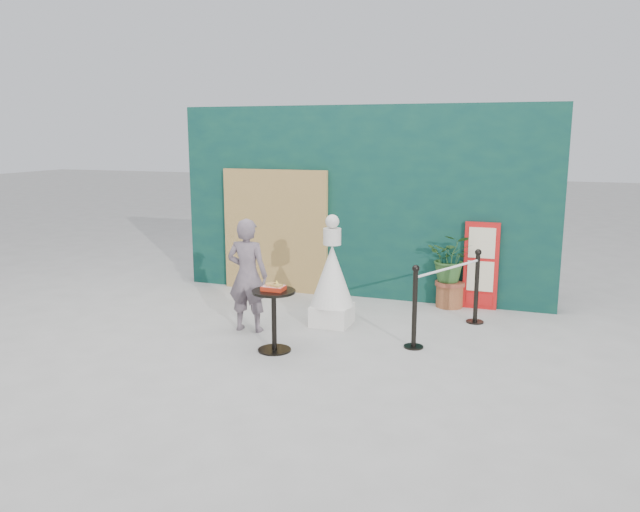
# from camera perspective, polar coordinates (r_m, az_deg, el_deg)

# --- Properties ---
(ground) EXTENTS (60.00, 60.00, 0.00)m
(ground) POSITION_cam_1_polar(r_m,az_deg,el_deg) (7.32, -3.19, -9.43)
(ground) COLOR #ADAAA5
(ground) RESTS_ON ground
(back_wall) EXTENTS (6.00, 0.30, 3.00)m
(back_wall) POSITION_cam_1_polar(r_m,az_deg,el_deg) (9.89, 3.80, 4.92)
(back_wall) COLOR #0A2E2D
(back_wall) RESTS_ON ground
(bamboo_fence) EXTENTS (1.80, 0.08, 2.00)m
(bamboo_fence) POSITION_cam_1_polar(r_m,az_deg,el_deg) (10.23, -4.13, 2.30)
(bamboo_fence) COLOR tan
(bamboo_fence) RESTS_ON ground
(woman) EXTENTS (0.57, 0.39, 1.50)m
(woman) POSITION_cam_1_polar(r_m,az_deg,el_deg) (8.20, -6.64, -1.76)
(woman) COLOR slate
(woman) RESTS_ON ground
(menu_board) EXTENTS (0.50, 0.07, 1.30)m
(menu_board) POSITION_cam_1_polar(r_m,az_deg,el_deg) (9.50, 14.50, -0.88)
(menu_board) COLOR red
(menu_board) RESTS_ON ground
(statue) EXTENTS (0.59, 0.59, 1.52)m
(statue) POSITION_cam_1_polar(r_m,az_deg,el_deg) (8.43, 1.11, -2.25)
(statue) COLOR silver
(statue) RESTS_ON ground
(cafe_table) EXTENTS (0.52, 0.52, 0.75)m
(cafe_table) POSITION_cam_1_polar(r_m,az_deg,el_deg) (7.46, -4.24, -5.02)
(cafe_table) COLOR black
(cafe_table) RESTS_ON ground
(food_basket) EXTENTS (0.26, 0.19, 0.11)m
(food_basket) POSITION_cam_1_polar(r_m,az_deg,el_deg) (7.39, -4.25, -2.86)
(food_basket) COLOR red
(food_basket) RESTS_ON cafe_table
(planter) EXTENTS (0.66, 0.57, 1.12)m
(planter) POSITION_cam_1_polar(r_m,az_deg,el_deg) (9.49, 11.87, -0.77)
(planter) COLOR #9A5932
(planter) RESTS_ON ground
(stanchion_barrier) EXTENTS (0.84, 1.54, 1.03)m
(stanchion_barrier) POSITION_cam_1_polar(r_m,az_deg,el_deg) (8.21, 11.58, -3.74)
(stanchion_barrier) COLOR black
(stanchion_barrier) RESTS_ON ground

